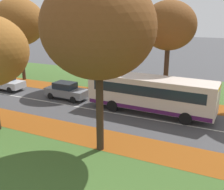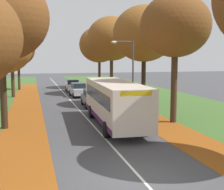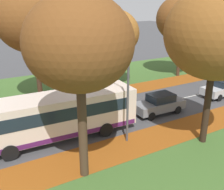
{
  "view_description": "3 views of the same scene",
  "coord_description": "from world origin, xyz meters",
  "px_view_note": "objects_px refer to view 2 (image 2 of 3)",
  "views": [
    {
      "loc": [
        -18.39,
        3.5,
        7.86
      ],
      "look_at": [
        0.31,
        12.39,
        1.44
      ],
      "focal_mm": 42.0,
      "sensor_mm": 36.0,
      "label": 1
    },
    {
      "loc": [
        -3.99,
        -10.99,
        4.68
      ],
      "look_at": [
        1.79,
        11.44,
        1.85
      ],
      "focal_mm": 50.0,
      "sensor_mm": 36.0,
      "label": 2
    },
    {
      "loc": [
        16.56,
        4.82,
        8.63
      ],
      "look_at": [
        1.6,
        13.42,
        2.37
      ],
      "focal_mm": 42.0,
      "sensor_mm": 36.0,
      "label": 3
    }
  ],
  "objects_px": {
    "tree_left_mid": "(3,47)",
    "tree_left_distant": "(18,50)",
    "tree_left_near": "(0,18)",
    "streetlamp_right": "(129,69)",
    "bus": "(114,101)",
    "tree_left_far": "(11,40)",
    "car_grey_lead": "(92,98)",
    "tree_right_near": "(175,26)",
    "tree_right_far": "(111,39)",
    "tree_right_distant": "(99,45)",
    "car_silver_following": "(78,90)",
    "car_white_third_in_line": "(73,85)",
    "tree_right_mid": "(144,34)"
  },
  "relations": [
    {
      "from": "bus",
      "to": "car_white_third_in_line",
      "type": "distance_m",
      "value": 21.91
    },
    {
      "from": "tree_left_mid",
      "to": "car_grey_lead",
      "type": "xyz_separation_m",
      "value": [
        7.91,
        -0.3,
        -4.74
      ]
    },
    {
      "from": "tree_right_distant",
      "to": "car_grey_lead",
      "type": "height_order",
      "value": "tree_right_distant"
    },
    {
      "from": "tree_left_mid",
      "to": "tree_right_far",
      "type": "height_order",
      "value": "tree_right_far"
    },
    {
      "from": "tree_left_distant",
      "to": "car_white_third_in_line",
      "type": "height_order",
      "value": "tree_left_distant"
    },
    {
      "from": "tree_left_near",
      "to": "car_grey_lead",
      "type": "bearing_deg",
      "value": 45.94
    },
    {
      "from": "bus",
      "to": "car_silver_following",
      "type": "xyz_separation_m",
      "value": [
        -0.11,
        16.2,
        -0.89
      ]
    },
    {
      "from": "streetlamp_right",
      "to": "tree_left_far",
      "type": "bearing_deg",
      "value": 125.2
    },
    {
      "from": "tree_left_distant",
      "to": "tree_left_far",
      "type": "bearing_deg",
      "value": -92.78
    },
    {
      "from": "tree_left_near",
      "to": "tree_left_distant",
      "type": "xyz_separation_m",
      "value": [
        0.06,
        25.05,
        -1.55
      ]
    },
    {
      "from": "tree_left_near",
      "to": "tree_left_mid",
      "type": "relative_size",
      "value": 1.26
    },
    {
      "from": "tree_right_near",
      "to": "bus",
      "type": "height_order",
      "value": "tree_right_near"
    },
    {
      "from": "tree_right_far",
      "to": "tree_right_distant",
      "type": "bearing_deg",
      "value": 88.61
    },
    {
      "from": "car_white_third_in_line",
      "to": "tree_right_near",
      "type": "bearing_deg",
      "value": -78.62
    },
    {
      "from": "tree_left_mid",
      "to": "tree_left_distant",
      "type": "bearing_deg",
      "value": 87.88
    },
    {
      "from": "streetlamp_right",
      "to": "bus",
      "type": "distance_m",
      "value": 4.79
    },
    {
      "from": "tree_left_distant",
      "to": "car_grey_lead",
      "type": "bearing_deg",
      "value": -67.37
    },
    {
      "from": "tree_left_near",
      "to": "tree_right_distant",
      "type": "xyz_separation_m",
      "value": [
        11.8,
        25.07,
        -0.62
      ]
    },
    {
      "from": "streetlamp_right",
      "to": "bus",
      "type": "relative_size",
      "value": 0.57
    },
    {
      "from": "tree_left_mid",
      "to": "tree_right_near",
      "type": "relative_size",
      "value": 0.87
    },
    {
      "from": "tree_left_mid",
      "to": "tree_left_far",
      "type": "distance_m",
      "value": 9.0
    },
    {
      "from": "tree_left_far",
      "to": "car_grey_lead",
      "type": "bearing_deg",
      "value": -50.24
    },
    {
      "from": "tree_right_far",
      "to": "streetlamp_right",
      "type": "xyz_separation_m",
      "value": [
        -2.12,
        -14.03,
        -3.2
      ]
    },
    {
      "from": "car_silver_following",
      "to": "tree_right_far",
      "type": "bearing_deg",
      "value": 19.19
    },
    {
      "from": "tree_left_distant",
      "to": "car_grey_lead",
      "type": "xyz_separation_m",
      "value": [
        7.28,
        -17.46,
        -4.79
      ]
    },
    {
      "from": "tree_right_far",
      "to": "car_silver_following",
      "type": "relative_size",
      "value": 2.28
    },
    {
      "from": "tree_left_distant",
      "to": "tree_right_near",
      "type": "relative_size",
      "value": 0.85
    },
    {
      "from": "bus",
      "to": "tree_right_far",
      "type": "bearing_deg",
      "value": 76.24
    },
    {
      "from": "tree_left_distant",
      "to": "tree_right_near",
      "type": "xyz_separation_m",
      "value": [
        11.57,
        -25.99,
        1.22
      ]
    },
    {
      "from": "tree_left_near",
      "to": "car_grey_lead",
      "type": "height_order",
      "value": "tree_left_near"
    },
    {
      "from": "tree_left_far",
      "to": "tree_left_distant",
      "type": "distance_m",
      "value": 8.31
    },
    {
      "from": "tree_left_distant",
      "to": "car_silver_following",
      "type": "bearing_deg",
      "value": -53.8
    },
    {
      "from": "car_grey_lead",
      "to": "streetlamp_right",
      "type": "bearing_deg",
      "value": -65.45
    },
    {
      "from": "bus",
      "to": "car_white_third_in_line",
      "type": "xyz_separation_m",
      "value": [
        -0.06,
        21.89,
        -0.89
      ]
    },
    {
      "from": "tree_left_near",
      "to": "tree_right_mid",
      "type": "relative_size",
      "value": 1.04
    },
    {
      "from": "streetlamp_right",
      "to": "bus",
      "type": "xyz_separation_m",
      "value": [
        -2.22,
        -3.72,
        -2.03
      ]
    },
    {
      "from": "tree_left_near",
      "to": "tree_right_near",
      "type": "distance_m",
      "value": 11.67
    },
    {
      "from": "streetlamp_right",
      "to": "car_grey_lead",
      "type": "height_order",
      "value": "streetlamp_right"
    },
    {
      "from": "tree_left_far",
      "to": "tree_right_near",
      "type": "bearing_deg",
      "value": -56.03
    },
    {
      "from": "bus",
      "to": "tree_left_near",
      "type": "bearing_deg",
      "value": 173.54
    },
    {
      "from": "tree_right_distant",
      "to": "tree_left_far",
      "type": "bearing_deg",
      "value": -145.8
    },
    {
      "from": "tree_right_distant",
      "to": "car_white_third_in_line",
      "type": "xyz_separation_m",
      "value": [
        -4.6,
        -4.0,
        -5.72
      ]
    },
    {
      "from": "tree_left_far",
      "to": "car_white_third_in_line",
      "type": "bearing_deg",
      "value": 29.43
    },
    {
      "from": "streetlamp_right",
      "to": "car_silver_following",
      "type": "bearing_deg",
      "value": 100.62
    },
    {
      "from": "tree_left_near",
      "to": "car_grey_lead",
      "type": "relative_size",
      "value": 2.34
    },
    {
      "from": "tree_left_distant",
      "to": "streetlamp_right",
      "type": "height_order",
      "value": "tree_left_distant"
    },
    {
      "from": "car_white_third_in_line",
      "to": "tree_left_distant",
      "type": "bearing_deg",
      "value": 150.84
    },
    {
      "from": "bus",
      "to": "car_grey_lead",
      "type": "xyz_separation_m",
      "value": [
        0.08,
        8.41,
        -0.89
      ]
    },
    {
      "from": "bus",
      "to": "car_silver_following",
      "type": "bearing_deg",
      "value": 90.4
    },
    {
      "from": "tree_right_distant",
      "to": "streetlamp_right",
      "type": "xyz_separation_m",
      "value": [
        -2.32,
        -22.17,
        -2.8
      ]
    }
  ]
}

